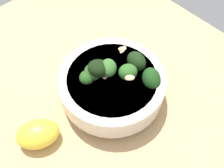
% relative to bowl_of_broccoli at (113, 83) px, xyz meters
% --- Properties ---
extents(ground_plane, '(0.71, 0.71, 0.05)m').
position_rel_bowl_of_broccoli_xyz_m(ground_plane, '(0.04, 0.04, -0.07)').
color(ground_plane, tan).
extents(bowl_of_broccoli, '(0.20, 0.20, 0.10)m').
position_rel_bowl_of_broccoli_xyz_m(bowl_of_broccoli, '(0.00, 0.00, 0.00)').
color(bowl_of_broccoli, silver).
rests_on(bowl_of_broccoli, ground_plane).
extents(lemon_wedge, '(0.08, 0.09, 0.04)m').
position_rel_bowl_of_broccoli_xyz_m(lemon_wedge, '(0.02, 0.16, -0.02)').
color(lemon_wedge, yellow).
rests_on(lemon_wedge, ground_plane).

